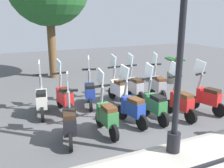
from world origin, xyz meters
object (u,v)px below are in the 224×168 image
Objects in this scene: scooter_far_1 at (134,86)px; scooter_far_4 at (64,97)px; scooter_near_4 at (107,115)px; scooter_far_5 at (42,100)px; potted_palm at (174,72)px; scooter_near_3 at (132,107)px; scooter_near_2 at (155,104)px; scooter_far_2 at (118,88)px; lamp_post_near at (179,63)px; scooter_near_5 at (70,122)px; scooter_far_0 at (158,85)px; scooter_near_0 at (207,97)px; scooter_near_1 at (181,102)px; scooter_far_3 at (90,92)px.

scooter_far_4 is at bearing 92.07° from scooter_far_1.
scooter_near_4 is 1.00× the size of scooter_far_5.
scooter_far_4 reaches higher than potted_palm.
scooter_far_4 is (1.56, 1.38, 0.00)m from scooter_near_3.
scooter_near_3 is (0.05, 0.66, 0.00)m from scooter_near_2.
scooter_far_2 reaches higher than potted_palm.
scooter_far_1 is (3.41, -1.02, -1.46)m from lamp_post_near.
scooter_near_4 is (1.52, 0.80, -1.46)m from lamp_post_near.
scooter_near_3 is 2.56m from scooter_far_5.
scooter_near_5 is at bearing -160.42° from scooter_far_5.
scooter_near_2 is 1.00× the size of scooter_far_1.
scooter_far_0 is 3.85m from scooter_far_5.
lamp_post_near is 3.73m from scooter_far_2.
scooter_near_0 and scooter_near_3 have the same top height.
scooter_near_0 and scooter_far_1 have the same top height.
scooter_far_2 is at bearing -34.11° from scooter_near_5.
scooter_far_5 is at bearing 59.35° from scooter_near_1.
lamp_post_near is at bearing 157.13° from scooter_near_2.
scooter_far_4 is (-1.40, 5.01, 0.04)m from potted_palm.
scooter_near_3 is at bearing 138.59° from scooter_far_0.
scooter_far_0 is (1.69, 0.55, 0.00)m from scooter_near_0.
scooter_far_3 is at bearing 42.52° from scooter_near_1.
potted_palm is (4.68, -3.62, -1.50)m from lamp_post_near.
lamp_post_near reaches higher than scooter_far_3.
scooter_near_3 is at bearing 79.14° from scooter_near_1.
scooter_far_2 is (1.89, -1.21, 0.00)m from scooter_near_4.
potted_palm is 0.69× the size of scooter_near_5.
scooter_near_4 is 2.62m from scooter_far_1.
scooter_far_2 is (-0.00, 0.61, 0.00)m from scooter_far_1.
scooter_near_5 is (-0.03, 0.90, 0.00)m from scooter_near_4.
lamp_post_near reaches higher than scooter_far_2.
scooter_near_4 is (-0.15, 1.46, 0.00)m from scooter_near_2.
scooter_near_0 is at bearing -153.04° from scooter_far_0.
scooter_near_1 and scooter_far_0 have the same top height.
scooter_far_4 is at bearing 30.08° from scooter_near_3.
scooter_far_4 is (-0.13, 1.79, 0.00)m from scooter_far_2.
scooter_far_0 is 2.38m from scooter_far_3.
scooter_near_1 is 3.86m from scooter_far_5.
scooter_near_4 is at bearing 94.55° from scooter_near_2.
scooter_near_1 is at bearing -42.62° from lamp_post_near.
scooter_near_5 is (-3.19, 5.33, 0.04)m from potted_palm.
scooter_near_2 and scooter_near_5 have the same top height.
scooter_far_1 is 1.00× the size of scooter_far_4.
scooter_far_3 is at bearing -75.15° from scooter_far_5.
scooter_near_5 is (-0.18, 2.36, 0.00)m from scooter_near_2.
lamp_post_near reaches higher than scooter_near_5.
scooter_near_4 is at bearing 143.28° from scooter_far_2.
scooter_near_2 is at bearing 135.43° from potted_palm.
scooter_near_4 and scooter_far_5 have the same top height.
lamp_post_near reaches higher than scooter_far_1.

